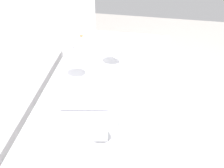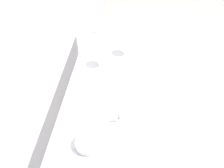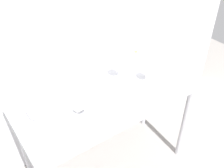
{
  "view_description": "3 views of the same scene",
  "coord_description": "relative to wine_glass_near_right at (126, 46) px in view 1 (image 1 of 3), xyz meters",
  "views": [
    {
      "loc": [
        -1.09,
        -0.22,
        1.83
      ],
      "look_at": [
        0.05,
        -0.04,
        0.94
      ],
      "focal_mm": 44.81,
      "sensor_mm": 36.0,
      "label": 1
    },
    {
      "loc": [
        -1.36,
        -0.21,
        2.53
      ],
      "look_at": [
        -0.02,
        0.01,
        0.93
      ],
      "focal_mm": 47.66,
      "sensor_mm": 36.0,
      "label": 2
    },
    {
      "loc": [
        -0.85,
        -1.24,
        2.09
      ],
      "look_at": [
        0.04,
        0.01,
        0.95
      ],
      "focal_mm": 41.59,
      "sensor_mm": 36.0,
      "label": 3
    }
  ],
  "objects": [
    {
      "name": "tasting_sheet_upper",
      "position": [
        0.13,
        0.08,
        -0.11
      ],
      "size": [
        0.25,
        0.26,
        0.0
      ],
      "primitive_type": "cube",
      "rotation": [
        0.0,
        0.0,
        -0.64
      ],
      "color": "white",
      "rests_on": "steel_counter"
    },
    {
      "name": "open_notebook",
      "position": [
        -0.46,
        0.14,
        -0.11
      ],
      "size": [
        0.4,
        0.29,
        0.01
      ],
      "rotation": [
        0.0,
        0.0,
        0.16
      ],
      "color": "white",
      "rests_on": "steel_counter"
    },
    {
      "name": "wine_glass_near_right",
      "position": [
        0.0,
        0.0,
        0.0
      ],
      "size": [
        0.09,
        0.09,
        0.16
      ],
      "color": "white",
      "rests_on": "steel_counter"
    },
    {
      "name": "decanter_funnel",
      "position": [
        0.12,
        0.3,
        -0.07
      ],
      "size": [
        0.12,
        0.12,
        0.14
      ],
      "color": "silver",
      "rests_on": "steel_counter"
    },
    {
      "name": "steel_counter",
      "position": [
        -0.32,
        0.07,
        -0.22
      ],
      "size": [
        1.4,
        0.65,
        0.9
      ],
      "color": "#AEAEB4",
      "rests_on": "ground_plane"
    },
    {
      "name": "wine_glass_near_left",
      "position": [
        -0.61,
        -0.06,
        0.02
      ],
      "size": [
        0.09,
        0.09,
        0.18
      ],
      "color": "white",
      "rests_on": "steel_counter"
    },
    {
      "name": "wine_glass_far_right",
      "position": [
        -0.16,
        0.18,
        -0.0
      ],
      "size": [
        0.09,
        0.09,
        0.16
      ],
      "color": "white",
      "rests_on": "steel_counter"
    }
  ]
}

